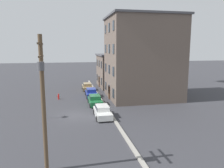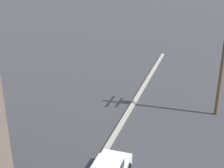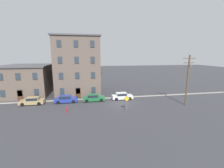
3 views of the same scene
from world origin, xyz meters
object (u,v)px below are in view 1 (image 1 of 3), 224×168
at_px(caution_sign, 45,104).
at_px(car_tan, 87,86).
at_px(utility_pole, 43,98).
at_px(car_blue, 91,92).
at_px(car_white, 103,111).
at_px(car_green, 95,100).
at_px(fire_hydrant, 59,96).

bearing_deg(caution_sign, car_tan, 158.79).
xyz_separation_m(caution_sign, utility_pole, (11.89, 1.12, 3.45)).
distance_m(car_blue, car_white, 11.57).
bearing_deg(car_green, utility_pole, -17.93).
bearing_deg(utility_pole, car_green, 162.07).
distance_m(car_green, fire_hydrant, 7.21).
xyz_separation_m(car_blue, caution_sign, (10.71, -6.69, 1.05)).
xyz_separation_m(car_tan, car_blue, (6.14, 0.15, 0.00)).
xyz_separation_m(car_green, car_white, (6.07, 0.17, 0.00)).
distance_m(car_tan, caution_sign, 18.11).
height_order(car_green, fire_hydrant, car_green).
distance_m(car_white, fire_hydrant, 12.13).
bearing_deg(fire_hydrant, car_tan, 142.35).
relative_size(car_green, utility_pole, 0.47).
bearing_deg(utility_pole, car_tan, 169.33).
relative_size(car_blue, car_white, 1.00).
relative_size(car_tan, car_blue, 1.00).
height_order(car_tan, car_green, same).
distance_m(utility_pole, fire_hydrant, 22.27).
bearing_deg(car_white, utility_pole, -27.34).
xyz_separation_m(car_green, caution_sign, (5.22, -6.66, 1.05)).
xyz_separation_m(car_tan, car_green, (11.64, 0.12, 0.00)).
bearing_deg(car_green, fire_hydrant, -130.11).
height_order(car_blue, utility_pole, utility_pole).
bearing_deg(car_white, car_green, -178.38).
bearing_deg(caution_sign, car_blue, 148.01).
bearing_deg(caution_sign, car_white, 82.88).
distance_m(car_blue, utility_pole, 23.71).
xyz_separation_m(car_blue, car_green, (5.50, -0.04, 0.00)).
relative_size(car_green, fire_hydrant, 4.58).
bearing_deg(caution_sign, car_green, 128.09).
bearing_deg(fire_hydrant, car_green, 49.89).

